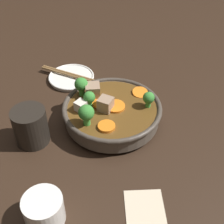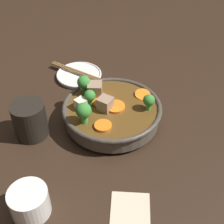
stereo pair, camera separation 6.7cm
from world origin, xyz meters
name	(u,v)px [view 1 (the left image)]	position (x,y,z in m)	size (l,w,h in m)	color
ground_plane	(112,122)	(0.00, 0.00, 0.00)	(3.00, 3.00, 0.00)	black
stirfry_bowl	(111,111)	(0.00, 0.00, 0.04)	(0.25, 0.25, 0.10)	#51473D
side_saucer	(71,77)	(0.18, 0.14, 0.01)	(0.14, 0.14, 0.01)	white
tea_cup	(44,210)	(-0.28, 0.10, 0.03)	(0.08, 0.08, 0.06)	white
dark_mug	(31,126)	(-0.08, 0.18, 0.05)	(0.11, 0.08, 0.09)	black
napkin	(146,214)	(-0.26, -0.09, 0.00)	(0.12, 0.09, 0.00)	beige
chopsticks_pair	(71,75)	(0.18, 0.14, 0.02)	(0.09, 0.20, 0.01)	olive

